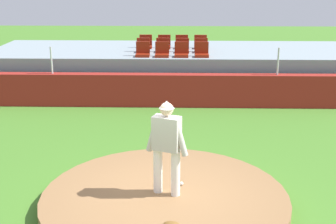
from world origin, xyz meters
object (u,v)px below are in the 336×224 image
at_px(stadium_chair_0, 143,52).
at_px(pitcher, 167,141).
at_px(stadium_chair_7, 201,48).
at_px(baseball, 182,184).
at_px(stadium_chair_3, 202,52).
at_px(stadium_chair_8, 146,44).
at_px(stadium_chair_11, 201,44).
at_px(stadium_chair_9, 164,44).
at_px(stadium_chair_4, 143,48).
at_px(stadium_chair_6, 182,48).
at_px(stadium_chair_2, 181,52).
at_px(stadium_chair_1, 162,52).
at_px(stadium_chair_10, 182,44).
at_px(stadium_chair_5, 163,48).

bearing_deg(stadium_chair_0, pitcher, 97.56).
xyz_separation_m(stadium_chair_0, stadium_chair_7, (2.07, 0.91, 0.00)).
xyz_separation_m(pitcher, stadium_chair_0, (-1.06, 7.96, 0.30)).
xyz_separation_m(baseball, stadium_chair_3, (0.71, 7.60, 1.33)).
bearing_deg(stadium_chair_8, stadium_chair_11, 179.73).
distance_m(stadium_chair_9, stadium_chair_11, 1.40).
distance_m(stadium_chair_4, stadium_chair_6, 1.44).
bearing_deg(stadium_chair_3, stadium_chair_7, -91.18).
height_order(stadium_chair_0, stadium_chair_2, same).
bearing_deg(stadium_chair_9, stadium_chair_4, 49.80).
distance_m(stadium_chair_2, stadium_chair_9, 1.90).
height_order(stadium_chair_1, stadium_chair_4, same).
height_order(stadium_chair_1, stadium_chair_11, same).
height_order(stadium_chair_0, stadium_chair_10, same).
distance_m(stadium_chair_4, stadium_chair_7, 2.12).
distance_m(stadium_chair_3, stadium_chair_7, 0.91).
bearing_deg(stadium_chair_5, pitcher, 92.55).
relative_size(stadium_chair_4, stadium_chair_11, 1.00).
height_order(stadium_chair_2, stadium_chair_7, same).
relative_size(pitcher, stadium_chair_11, 3.68).
bearing_deg(stadium_chair_6, stadium_chair_10, -88.53).
distance_m(stadium_chair_8, stadium_chair_9, 0.72).
relative_size(stadium_chair_1, stadium_chair_11, 1.00).
distance_m(pitcher, stadium_chair_8, 9.80).
bearing_deg(stadium_chair_2, stadium_chair_10, -90.48).
distance_m(stadium_chair_3, stadium_chair_9, 2.23).
bearing_deg(pitcher, stadium_chair_1, 113.61).
relative_size(stadium_chair_0, stadium_chair_7, 1.00).
distance_m(stadium_chair_6, stadium_chair_10, 0.90).
height_order(pitcher, stadium_chair_8, pitcher).
xyz_separation_m(stadium_chair_1, stadium_chair_10, (0.69, 1.80, 0.00)).
height_order(baseball, stadium_chair_11, stadium_chair_11).
bearing_deg(stadium_chair_4, pitcher, 97.16).
height_order(stadium_chair_2, stadium_chair_6, same).
bearing_deg(stadium_chair_10, stadium_chair_7, 129.41).
relative_size(stadium_chair_6, stadium_chair_9, 1.00).
bearing_deg(stadium_chair_10, stadium_chair_6, 91.47).
bearing_deg(stadium_chair_4, stadium_chair_9, -130.20).
relative_size(stadium_chair_7, stadium_chair_9, 1.00).
distance_m(baseball, stadium_chair_4, 8.71).
relative_size(stadium_chair_0, stadium_chair_9, 1.00).
xyz_separation_m(stadium_chair_5, stadium_chair_7, (1.41, -0.01, 0.00)).
relative_size(stadium_chair_4, stadium_chair_10, 1.00).
xyz_separation_m(stadium_chair_7, stadium_chair_8, (-2.10, 0.87, 0.00)).
bearing_deg(stadium_chair_3, stadium_chair_4, -23.03).
xyz_separation_m(baseball, stadium_chair_5, (-0.68, 8.52, 1.33)).
distance_m(stadium_chair_3, stadium_chair_10, 1.90).
distance_m(stadium_chair_1, stadium_chair_4, 1.18).
relative_size(baseball, stadium_chair_9, 0.15).
xyz_separation_m(baseball, stadium_chair_1, (-0.67, 7.57, 1.33)).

